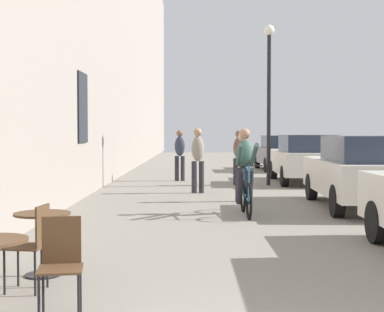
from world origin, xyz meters
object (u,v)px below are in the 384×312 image
at_px(parked_car_second, 363,171).
at_px(pedestrian_mid, 198,156).
at_px(pedestrian_furthest, 180,152).
at_px(cafe_chair_mid_toward_street, 33,241).
at_px(street_lamp, 269,84).
at_px(pedestrian_far, 239,154).
at_px(cafe_chair_near_toward_wall, 61,261).
at_px(cafe_table_mid, 42,230).
at_px(parked_car_third, 305,158).
at_px(parked_car_fourth, 281,152).
at_px(pedestrian_near, 243,163).
at_px(cyclist_on_bicycle, 245,174).

bearing_deg(parked_car_second, pedestrian_mid, 138.19).
distance_m(pedestrian_mid, pedestrian_furthest, 3.95).
distance_m(cafe_chair_mid_toward_street, street_lamp, 12.78).
bearing_deg(cafe_chair_mid_toward_street, street_lamp, 71.79).
relative_size(pedestrian_mid, pedestrian_far, 1.03).
bearing_deg(cafe_chair_near_toward_wall, pedestrian_furthest, 87.44).
distance_m(cafe_table_mid, pedestrian_mid, 9.18).
bearing_deg(cafe_chair_mid_toward_street, parked_car_third, 67.87).
height_order(pedestrian_mid, pedestrian_far, pedestrian_mid).
relative_size(pedestrian_mid, street_lamp, 0.36).
relative_size(cafe_chair_mid_toward_street, parked_car_fourth, 0.21).
bearing_deg(cafe_table_mid, pedestrian_mid, 78.65).
bearing_deg(cafe_chair_mid_toward_street, cafe_table_mid, 96.71).
relative_size(cafe_chair_near_toward_wall, street_lamp, 0.18).
bearing_deg(pedestrian_near, street_lamp, 74.69).
height_order(pedestrian_mid, pedestrian_furthest, pedestrian_mid).
bearing_deg(cafe_chair_mid_toward_street, pedestrian_far, 75.95).
xyz_separation_m(pedestrian_mid, street_lamp, (2.18, 2.26, 2.12)).
bearing_deg(pedestrian_far, pedestrian_near, -93.09).
bearing_deg(pedestrian_mid, cafe_table_mid, -101.35).
distance_m(pedestrian_near, street_lamp, 4.84).
bearing_deg(pedestrian_far, pedestrian_mid, -118.22).
xyz_separation_m(pedestrian_far, street_lamp, (0.91, -0.11, 2.16)).
bearing_deg(pedestrian_far, cafe_chair_mid_toward_street, -104.05).
distance_m(cyclist_on_bicycle, pedestrian_far, 6.42).
height_order(cafe_chair_mid_toward_street, parked_car_second, parked_car_second).
distance_m(pedestrian_far, pedestrian_furthest, 2.41).
relative_size(parked_car_second, parked_car_fourth, 1.04).
bearing_deg(parked_car_second, pedestrian_far, 112.09).
height_order(cafe_table_mid, pedestrian_near, pedestrian_near).
distance_m(cafe_chair_mid_toward_street, cyclist_on_bicycle, 6.20).
bearing_deg(cafe_chair_mid_toward_street, parked_car_fourth, 74.29).
xyz_separation_m(cafe_table_mid, parked_car_third, (5.27, 12.12, 0.28)).
height_order(pedestrian_mid, parked_car_fourth, pedestrian_mid).
relative_size(pedestrian_furthest, parked_car_fourth, 0.40).
height_order(cyclist_on_bicycle, parked_car_third, cyclist_on_bicycle).
relative_size(cafe_chair_near_toward_wall, cafe_chair_mid_toward_street, 1.00).
bearing_deg(parked_car_second, pedestrian_furthest, 120.22).
distance_m(cafe_table_mid, parked_car_second, 7.91).
relative_size(pedestrian_far, pedestrian_furthest, 0.99).
height_order(pedestrian_mid, street_lamp, street_lamp).
relative_size(pedestrian_furthest, parked_car_second, 0.38).
distance_m(cafe_chair_mid_toward_street, pedestrian_far, 12.38).
relative_size(cafe_chair_mid_toward_street, cyclist_on_bicycle, 0.51).
bearing_deg(street_lamp, pedestrian_far, 172.80).
bearing_deg(pedestrian_far, parked_car_second, -67.91).
bearing_deg(pedestrian_near, pedestrian_mid, 118.89).
bearing_deg(pedestrian_mid, street_lamp, 46.02).
xyz_separation_m(pedestrian_near, parked_car_third, (2.42, 5.03, -0.11)).
bearing_deg(parked_car_fourth, street_lamp, -101.33).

